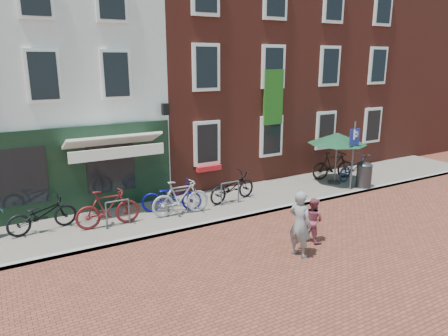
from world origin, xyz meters
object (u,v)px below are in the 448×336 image
bicycle_3 (181,198)px  bicycle_6 (355,167)px  parasol (337,136)px  bicycle_0 (42,214)px  woman (300,224)px  bicycle_1 (108,208)px  bicycle_2 (172,196)px  parking_sign (354,147)px  bicycle_4 (232,187)px  boy (313,220)px  bicycle_5 (333,165)px  litter_bin (364,173)px

bicycle_3 → bicycle_6: bearing=-84.6°
parasol → bicycle_0: 11.27m
woman → bicycle_1: woman is taller
bicycle_6 → parasol: bearing=81.9°
bicycle_2 → bicycle_6: 8.28m
woman → bicycle_1: 5.82m
bicycle_3 → bicycle_6: (8.14, 0.17, -0.06)m
parasol → bicycle_1: parasol is taller
parking_sign → bicycle_2: bearing=170.4°
parking_sign → parasol: parking_sign is taller
bicycle_4 → parasol: bearing=-102.1°
parking_sign → boy: parking_sign is taller
parking_sign → woman: size_ratio=1.49×
woman → bicycle_3: woman is taller
bicycle_4 → bicycle_6: same height
woman → bicycle_5: woman is taller
bicycle_4 → boy: bearing=174.9°
woman → bicycle_2: bearing=5.6°
parasol → parking_sign: bearing=-94.0°
boy → bicycle_3: size_ratio=0.67×
litter_bin → bicycle_1: size_ratio=0.56×
bicycle_3 → bicycle_4: (2.18, 0.35, -0.06)m
woman → bicycle_3: bearing=6.0°
bicycle_5 → woman: bearing=142.7°
parking_sign → bicycle_6: (1.18, 0.94, -1.19)m
parasol → bicycle_6: 1.82m
parasol → bicycle_2: bearing=178.0°
woman → bicycle_2: (-1.74, 4.53, -0.28)m
litter_bin → parasol: size_ratio=0.46×
parking_sign → bicycle_5: 1.91m
woman → bicycle_5: (5.80, 4.80, -0.22)m
boy → bicycle_6: size_ratio=0.65×
bicycle_0 → bicycle_3: 4.20m
parking_sign → bicycle_5: parking_sign is taller
bicycle_1 → bicycle_6: bearing=-88.2°
bicycle_1 → bicycle_5: bearing=-85.1°
parking_sign → woman: (-5.35, -3.33, -0.92)m
bicycle_1 → bicycle_2: size_ratio=0.97×
parasol → bicycle_2: parasol is taller
bicycle_1 → bicycle_3: bearing=-92.6°
litter_bin → bicycle_6: litter_bin is taller
bicycle_3 → bicycle_6: 8.14m
bicycle_2 → bicycle_6: (8.27, -0.27, 0.00)m
bicycle_0 → litter_bin: bearing=-107.5°
bicycle_3 → bicycle_4: bearing=-76.7°
bicycle_2 → bicycle_0: bearing=106.4°
bicycle_0 → bicycle_1: bicycle_1 is taller
parasol → bicycle_4: 5.06m
bicycle_5 → bicycle_6: 0.91m
parasol → woman: (-5.42, -4.28, -1.17)m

